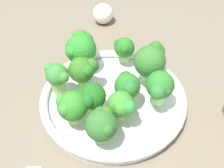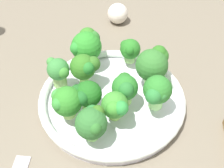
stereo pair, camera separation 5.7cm
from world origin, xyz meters
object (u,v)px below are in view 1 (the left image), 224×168
broccoli_floret_2 (150,60)px  broccoli_floret_9 (80,47)px  bowl (112,99)px  broccoli_floret_6 (70,106)px  broccoli_floret_3 (56,76)px  broccoli_floret_7 (89,97)px  broccoli_floret_8 (123,48)px  broccoli_floret_10 (82,70)px  broccoli_floret_4 (120,106)px  broccoli_floret_5 (101,124)px  garlic_bulb (102,14)px  broccoli_floret_1 (126,86)px  broccoli_floret_0 (158,87)px

broccoli_floret_2 → broccoli_floret_9: bearing=158.6°
bowl → broccoli_floret_6: size_ratio=4.50×
broccoli_floret_3 → broccoli_floret_7: size_ratio=1.05×
broccoli_floret_8 → broccoli_floret_7: bearing=-117.1°
broccoli_floret_10 → broccoli_floret_4: bearing=-53.8°
broccoli_floret_2 → broccoli_floret_9: (-13.93, 5.45, -0.47)cm
broccoli_floret_5 → broccoli_floret_6: 6.70cm
broccoli_floret_4 → garlic_bulb: bearing=93.2°
broccoli_floret_1 → broccoli_floret_6: (-10.21, -4.27, -0.02)cm
broccoli_floret_3 → broccoli_floret_4: (11.69, -7.82, -0.30)cm
broccoli_floret_5 → broccoli_floret_8: size_ratio=1.18×
broccoli_floret_0 → broccoli_floret_1: bearing=170.8°
broccoli_floret_7 → broccoli_floret_10: broccoli_floret_10 is taller
broccoli_floret_2 → broccoli_floret_3: size_ratio=1.24×
broccoli_floret_8 → broccoli_floret_10: size_ratio=0.83×
broccoli_floret_5 → broccoli_floret_9: (-3.74, 19.94, 0.64)cm
broccoli_floret_7 → broccoli_floret_8: bearing=62.9°
broccoli_floret_2 → broccoli_floret_10: 13.47cm
broccoli_floret_7 → broccoli_floret_10: bearing=100.1°
broccoli_floret_4 → broccoli_floret_6: 8.74cm
broccoli_floret_8 → broccoli_floret_2: bearing=-52.0°
broccoli_floret_1 → broccoli_floret_8: (0.43, 12.14, -0.64)cm
bowl → broccoli_floret_4: broccoli_floret_4 is taller
broccoli_floret_9 → broccoli_floret_10: size_ratio=1.21×
broccoli_floret_4 → broccoli_floret_5: size_ratio=0.91×
bowl → broccoli_floret_10: 8.47cm
bowl → broccoli_floret_3: (-10.64, 1.92, 5.20)cm
broccoli_floret_10 → broccoli_floret_7: bearing=-79.9°
broccoli_floret_1 → broccoli_floret_8: size_ratio=1.16×
broccoli_floret_3 → garlic_bulb: 29.96cm
bowl → broccoli_floret_1: (2.52, -1.50, 5.15)cm
broccoli_floret_5 → broccoli_floret_6: bearing=141.2°
broccoli_floret_3 → broccoli_floret_6: bearing=-69.0°
broccoli_floret_1 → broccoli_floret_10: broccoli_floret_10 is taller
bowl → garlic_bulb: bearing=91.8°
broccoli_floret_7 → broccoli_floret_9: broccoli_floret_9 is taller
broccoli_floret_8 → broccoli_floret_10: bearing=-139.4°
broccoli_floret_3 → broccoli_floret_8: bearing=32.7°
broccoli_floret_4 → broccoli_floret_7: size_ratio=0.96×
broccoli_floret_0 → broccoli_floret_1: (-5.85, 0.95, -0.43)cm
bowl → broccoli_floret_8: (2.95, 10.64, 4.51)cm
broccoli_floret_3 → broccoli_floret_7: broccoli_floret_3 is taller
broccoli_floret_2 → broccoli_floret_7: size_ratio=1.29×
broccoli_floret_0 → broccoli_floret_6: size_ratio=1.09×
broccoli_floret_4 → broccoli_floret_10: bearing=126.2°
broccoli_floret_8 → broccoli_floret_9: 9.26cm
broccoli_floret_2 → broccoli_floret_10: bearing=-174.7°
bowl → broccoli_floret_6: 10.89cm
bowl → broccoli_floret_8: 11.93cm
broccoli_floret_0 → broccoli_floret_2: size_ratio=0.89×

